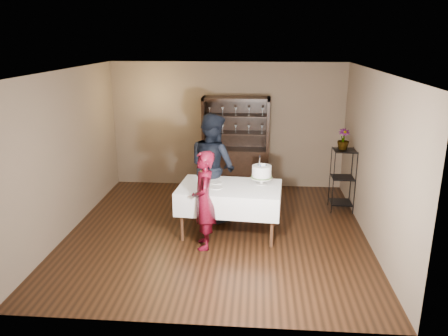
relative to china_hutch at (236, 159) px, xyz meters
The scene contains 14 objects.
floor 2.36m from the china_hutch, 95.08° to the right, with size 5.00×5.00×0.00m, color black.
ceiling 3.04m from the china_hutch, 95.08° to the right, with size 5.00×5.00×0.00m, color silver.
back_wall 0.76m from the china_hutch, 128.88° to the left, with size 5.00×0.02×2.70m, color brown.
wall_left 3.58m from the china_hutch, 140.17° to the right, with size 0.02×5.00×2.70m, color brown.
wall_right 3.29m from the china_hutch, 44.39° to the right, with size 0.02×5.00×2.70m, color brown.
china_hutch is the anchor object (origin of this frame).
plant_etagere 2.33m from the china_hutch, 26.83° to the right, with size 0.42×0.42×1.20m.
cake_table 2.26m from the china_hutch, 89.41° to the right, with size 1.75×1.16×0.84m.
woman 2.80m from the china_hutch, 97.08° to the right, with size 0.57×0.37×1.56m, color #390510.
man 1.63m from the china_hutch, 101.93° to the right, with size 0.94×0.73×1.93m, color black.
cake 2.20m from the china_hutch, 75.49° to the right, with size 0.41×0.41×0.50m.
plate_near 2.38m from the china_hutch, 94.63° to the right, with size 0.21×0.21×0.01m, color white.
plate_far 2.13m from the china_hutch, 95.92° to the right, with size 0.20×0.20×0.01m, color white.
potted_plant 2.39m from the china_hutch, 26.17° to the right, with size 0.22×0.22×0.39m, color #4D7035.
Camera 1 is at (0.66, -6.78, 3.22)m, focal length 35.00 mm.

